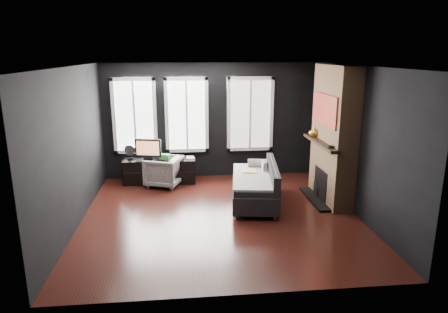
{
  "coord_description": "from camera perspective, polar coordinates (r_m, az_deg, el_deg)",
  "views": [
    {
      "loc": [
        -0.64,
        -6.82,
        2.93
      ],
      "look_at": [
        0.1,
        0.3,
        1.05
      ],
      "focal_mm": 32.0,
      "sensor_mm": 36.0,
      "label": 1
    }
  ],
  "objects": [
    {
      "name": "windows",
      "position": [
        9.3,
        -4.85,
        11.26
      ],
      "size": [
        4.0,
        0.16,
        1.76
      ],
      "primitive_type": null,
      "color": "white",
      "rests_on": "wall_back"
    },
    {
      "name": "mug",
      "position": [
        9.12,
        -6.21,
        -0.03
      ],
      "size": [
        0.15,
        0.13,
        0.13
      ],
      "primitive_type": "imported",
      "rotation": [
        0.0,
        0.0,
        -0.32
      ],
      "color": "#CD461A",
      "rests_on": "media_console"
    },
    {
      "name": "armchair",
      "position": [
        9.06,
        -8.61,
        -1.89
      ],
      "size": [
        0.88,
        0.91,
        0.74
      ],
      "primitive_type": "imported",
      "rotation": [
        0.0,
        0.0,
        -1.93
      ],
      "color": "white",
      "rests_on": "floor"
    },
    {
      "name": "floor",
      "position": [
        7.45,
        -0.53,
        -8.44
      ],
      "size": [
        5.0,
        5.0,
        0.0
      ],
      "primitive_type": "plane",
      "color": "black",
      "rests_on": "ground"
    },
    {
      "name": "monitor",
      "position": [
        9.18,
        -10.79,
        1.22
      ],
      "size": [
        0.62,
        0.26,
        0.54
      ],
      "primitive_type": null,
      "rotation": [
        0.0,
        0.0,
        -0.22
      ],
      "color": "black",
      "rests_on": "media_console"
    },
    {
      "name": "book",
      "position": [
        9.22,
        -5.43,
        0.53
      ],
      "size": [
        0.18,
        0.04,
        0.25
      ],
      "primitive_type": "imported",
      "rotation": [
        0.0,
        0.0,
        0.1
      ],
      "color": "#A59E84",
      "rests_on": "media_console"
    },
    {
      "name": "desk_fan",
      "position": [
        9.3,
        -13.29,
        0.66
      ],
      "size": [
        0.3,
        0.3,
        0.35
      ],
      "primitive_type": null,
      "rotation": [
        0.0,
        0.0,
        -0.21
      ],
      "color": "#959595",
      "rests_on": "media_console"
    },
    {
      "name": "sofa",
      "position": [
        7.96,
        4.38,
        -3.82
      ],
      "size": [
        1.2,
        2.0,
        0.81
      ],
      "primitive_type": null,
      "rotation": [
        0.0,
        0.0,
        -0.14
      ],
      "color": "#252628",
      "rests_on": "floor"
    },
    {
      "name": "media_console",
      "position": [
        9.32,
        -9.14,
        -2.0
      ],
      "size": [
        1.64,
        0.56,
        0.56
      ],
      "primitive_type": null,
      "rotation": [
        0.0,
        0.0,
        -0.03
      ],
      "color": "black",
      "rests_on": "floor"
    },
    {
      "name": "stripe_pillow",
      "position": [
        8.34,
        5.71,
        -1.71
      ],
      "size": [
        0.09,
        0.31,
        0.31
      ],
      "primitive_type": "cube",
      "rotation": [
        0.0,
        0.0,
        -0.07
      ],
      "color": "gray",
      "rests_on": "sofa"
    },
    {
      "name": "mantel_clock",
      "position": [
        7.57,
        15.05,
        1.37
      ],
      "size": [
        0.15,
        0.15,
        0.04
      ],
      "primitive_type": "cylinder",
      "rotation": [
        0.0,
        0.0,
        -0.31
      ],
      "color": "black",
      "rests_on": "fireplace"
    },
    {
      "name": "wall_right",
      "position": [
        7.68,
        18.37,
        2.07
      ],
      "size": [
        0.02,
        5.0,
        2.7
      ],
      "primitive_type": "cube",
      "color": "black",
      "rests_on": "ground"
    },
    {
      "name": "storage_box",
      "position": [
        9.19,
        -8.41,
        -0.02
      ],
      "size": [
        0.25,
        0.21,
        0.12
      ],
      "primitive_type": "cube",
      "rotation": [
        0.0,
        0.0,
        -0.36
      ],
      "color": "#307E35",
      "rests_on": "media_console"
    },
    {
      "name": "fireplace",
      "position": [
        8.14,
        15.39,
        2.98
      ],
      "size": [
        0.7,
        1.62,
        2.7
      ],
      "primitive_type": null,
      "color": "#93724C",
      "rests_on": "floor"
    },
    {
      "name": "ceiling",
      "position": [
        6.86,
        -0.59,
        12.79
      ],
      "size": [
        5.0,
        5.0,
        0.0
      ],
      "primitive_type": "plane",
      "color": "white",
      "rests_on": "ground"
    },
    {
      "name": "wall_left",
      "position": [
        7.25,
        -20.65,
        1.16
      ],
      "size": [
        0.02,
        5.0,
        2.7
      ],
      "primitive_type": "cube",
      "color": "black",
      "rests_on": "ground"
    },
    {
      "name": "wall_back",
      "position": [
        9.48,
        -1.99,
        5.1
      ],
      "size": [
        5.0,
        0.02,
        2.7
      ],
      "primitive_type": "cube",
      "color": "black",
      "rests_on": "ground"
    },
    {
      "name": "mantel_vase",
      "position": [
        8.47,
        12.72,
        3.48
      ],
      "size": [
        0.23,
        0.23,
        0.21
      ],
      "primitive_type": "imported",
      "rotation": [
        0.0,
        0.0,
        0.1
      ],
      "color": "gold",
      "rests_on": "fireplace"
    }
  ]
}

